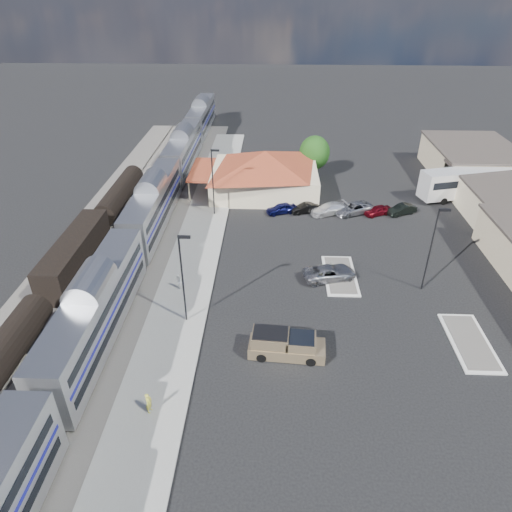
{
  "coord_description": "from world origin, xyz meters",
  "views": [
    {
      "loc": [
        -3.34,
        -38.45,
        27.02
      ],
      "look_at": [
        -4.89,
        1.14,
        2.8
      ],
      "focal_mm": 32.0,
      "sensor_mm": 36.0,
      "label": 1
    }
  ],
  "objects_px": {
    "coach_bus": "(467,182)",
    "station_depot": "(264,172)",
    "suv": "(329,273)",
    "pickup_truck": "(287,345)"
  },
  "relations": [
    {
      "from": "station_depot",
      "to": "coach_bus",
      "type": "relative_size",
      "value": 1.33
    },
    {
      "from": "suv",
      "to": "coach_bus",
      "type": "relative_size",
      "value": 0.4
    },
    {
      "from": "pickup_truck",
      "to": "station_depot",
      "type": "bearing_deg",
      "value": 8.76
    },
    {
      "from": "suv",
      "to": "coach_bus",
      "type": "xyz_separation_m",
      "value": [
        21.24,
        21.48,
        1.72
      ]
    },
    {
      "from": "station_depot",
      "to": "coach_bus",
      "type": "distance_m",
      "value": 28.59
    },
    {
      "from": "coach_bus",
      "to": "pickup_truck",
      "type": "bearing_deg",
      "value": 126.44
    },
    {
      "from": "station_depot",
      "to": "coach_bus",
      "type": "height_order",
      "value": "station_depot"
    },
    {
      "from": "station_depot",
      "to": "suv",
      "type": "height_order",
      "value": "station_depot"
    },
    {
      "from": "coach_bus",
      "to": "station_depot",
      "type": "bearing_deg",
      "value": 72.38
    },
    {
      "from": "suv",
      "to": "coach_bus",
      "type": "bearing_deg",
      "value": -58.61
    }
  ]
}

